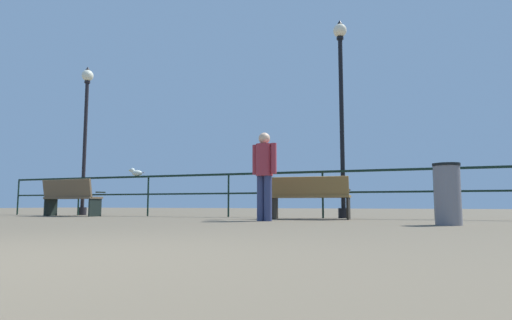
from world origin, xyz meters
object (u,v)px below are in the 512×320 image
object	(u,v)px
trash_bin	(447,194)
seagull_on_rail	(136,172)
bench_far_left	(70,195)
lamppost_left	(86,123)
bench_near_left	(310,195)
person_by_bench	(264,170)
lamppost_center	(341,98)

from	to	relation	value
trash_bin	seagull_on_rail	bearing A→B (deg)	161.07
bench_far_left	lamppost_left	world-z (taller)	lamppost_left
lamppost_left	trash_bin	size ratio (longest dim) A/B	4.76
bench_far_left	trash_bin	distance (m)	9.01
bench_near_left	trash_bin	xyz separation A→B (m)	(2.51, -1.73, -0.04)
trash_bin	bench_far_left	bearing A→B (deg)	168.94
seagull_on_rail	bench_near_left	bearing A→B (deg)	-9.40
person_by_bench	trash_bin	size ratio (longest dim) A/B	1.80
bench_near_left	seagull_on_rail	world-z (taller)	seagull_on_rail
lamppost_left	seagull_on_rail	xyz separation A→B (m)	(1.98, -0.22, -1.51)
bench_far_left	bench_near_left	xyz separation A→B (m)	(6.34, 0.00, -0.04)
lamppost_center	trash_bin	size ratio (longest dim) A/B	5.03
lamppost_center	person_by_bench	bearing A→B (deg)	-115.61
bench_far_left	seagull_on_rail	distance (m)	1.76
bench_near_left	lamppost_center	distance (m)	2.51
person_by_bench	seagull_on_rail	xyz separation A→B (m)	(-4.35, 2.01, 0.21)
bench_far_left	trash_bin	size ratio (longest dim) A/B	1.90
bench_near_left	trash_bin	world-z (taller)	trash_bin
person_by_bench	seagull_on_rail	distance (m)	4.80
person_by_bench	trash_bin	bearing A→B (deg)	-9.87
seagull_on_rail	lamppost_left	bearing A→B (deg)	173.64
trash_bin	bench_near_left	bearing A→B (deg)	145.40
bench_far_left	person_by_bench	bearing A→B (deg)	-11.69
bench_near_left	seagull_on_rail	size ratio (longest dim) A/B	3.86
seagull_on_rail	lamppost_center	bearing A→B (deg)	2.33
lamppost_center	lamppost_left	bearing A→B (deg)	180.00
bench_near_left	bench_far_left	bearing A→B (deg)	-179.98
lamppost_left	trash_bin	distance (m)	10.04
bench_near_left	seagull_on_rail	distance (m)	5.02
lamppost_left	person_by_bench	bearing A→B (deg)	-19.42
person_by_bench	lamppost_center	bearing A→B (deg)	64.39
bench_far_left	bench_near_left	world-z (taller)	bench_far_left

